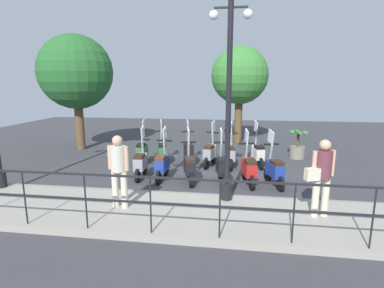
# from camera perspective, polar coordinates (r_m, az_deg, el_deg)

# --- Properties ---
(ground_plane) EXTENTS (28.00, 28.00, 0.00)m
(ground_plane) POSITION_cam_1_polar(r_m,az_deg,el_deg) (9.51, 2.83, -5.65)
(ground_plane) COLOR #38383D
(promenade_walkway) EXTENTS (2.20, 20.00, 0.15)m
(promenade_walkway) POSITION_cam_1_polar(r_m,az_deg,el_deg) (6.55, 0.17, -13.18)
(promenade_walkway) COLOR gray
(promenade_walkway) RESTS_ON ground_plane
(fence_railing) EXTENTS (0.04, 16.03, 1.07)m
(fence_railing) POSITION_cam_1_polar(r_m,az_deg,el_deg) (5.28, -1.43, -9.83)
(fence_railing) COLOR black
(fence_railing) RESTS_ON promenade_walkway
(lamp_post_near) EXTENTS (0.26, 0.90, 4.56)m
(lamp_post_near) POSITION_cam_1_polar(r_m,az_deg,el_deg) (6.67, 6.94, 6.03)
(lamp_post_near) COLOR black
(lamp_post_near) RESTS_ON promenade_walkway
(pedestrian_with_bag) EXTENTS (0.45, 0.62, 1.59)m
(pedestrian_with_bag) POSITION_cam_1_polar(r_m,az_deg,el_deg) (6.48, 23.50, -4.98)
(pedestrian_with_bag) COLOR beige
(pedestrian_with_bag) RESTS_ON promenade_walkway
(pedestrian_distant) EXTENTS (0.36, 0.49, 1.59)m
(pedestrian_distant) POSITION_cam_1_polar(r_m,az_deg,el_deg) (6.58, -13.81, -4.09)
(pedestrian_distant) COLOR beige
(pedestrian_distant) RESTS_ON promenade_walkway
(tree_large) EXTENTS (3.02, 3.02, 4.75)m
(tree_large) POSITION_cam_1_polar(r_m,az_deg,el_deg) (13.50, -21.27, 12.56)
(tree_large) COLOR brown
(tree_large) RESTS_ON ground_plane
(tree_distant) EXTENTS (2.63, 2.63, 4.45)m
(tree_distant) POSITION_cam_1_polar(r_m,az_deg,el_deg) (14.31, 9.06, 12.64)
(tree_distant) COLOR brown
(tree_distant) RESTS_ON ground_plane
(potted_palm) EXTENTS (1.06, 0.66, 1.05)m
(potted_palm) POSITION_cam_1_polar(r_m,az_deg,el_deg) (11.98, 19.45, -0.48)
(potted_palm) COLOR slate
(potted_palm) RESTS_ON ground_plane
(scooter_near_0) EXTENTS (1.20, 0.55, 1.54)m
(scooter_near_0) POSITION_cam_1_polar(r_m,az_deg,el_deg) (8.56, 15.40, -4.67)
(scooter_near_0) COLOR black
(scooter_near_0) RESTS_ON ground_plane
(scooter_near_1) EXTENTS (1.22, 0.49, 1.54)m
(scooter_near_1) POSITION_cam_1_polar(r_m,az_deg,el_deg) (8.49, 10.69, -4.57)
(scooter_near_1) COLOR black
(scooter_near_1) RESTS_ON ground_plane
(scooter_near_2) EXTENTS (1.22, 0.48, 1.54)m
(scooter_near_2) POSITION_cam_1_polar(r_m,az_deg,el_deg) (8.53, 5.73, -4.36)
(scooter_near_2) COLOR black
(scooter_near_2) RESTS_ON ground_plane
(scooter_near_3) EXTENTS (1.21, 0.52, 1.54)m
(scooter_near_3) POSITION_cam_1_polar(r_m,az_deg,el_deg) (8.54, -0.48, -4.26)
(scooter_near_3) COLOR black
(scooter_near_3) RESTS_ON ground_plane
(scooter_near_4) EXTENTS (1.23, 0.44, 1.54)m
(scooter_near_4) POSITION_cam_1_polar(r_m,az_deg,el_deg) (8.82, -5.69, -3.82)
(scooter_near_4) COLOR black
(scooter_near_4) RESTS_ON ground_plane
(scooter_near_5) EXTENTS (1.23, 0.44, 1.54)m
(scooter_near_5) POSITION_cam_1_polar(r_m,az_deg,el_deg) (9.07, -9.72, -3.49)
(scooter_near_5) COLOR black
(scooter_near_5) RESTS_ON ground_plane
(scooter_far_0) EXTENTS (1.22, 0.50, 1.54)m
(scooter_far_0) POSITION_cam_1_polar(r_m,az_deg,el_deg) (10.41, 12.39, -1.63)
(scooter_far_0) COLOR black
(scooter_far_0) RESTS_ON ground_plane
(scooter_far_1) EXTENTS (1.23, 0.44, 1.54)m
(scooter_far_1) POSITION_cam_1_polar(r_m,az_deg,el_deg) (10.12, 7.43, -1.83)
(scooter_far_1) COLOR black
(scooter_far_1) RESTS_ON ground_plane
(scooter_far_2) EXTENTS (1.22, 0.51, 1.54)m
(scooter_far_2) POSITION_cam_1_polar(r_m,az_deg,el_deg) (10.21, 3.48, -1.63)
(scooter_far_2) COLOR black
(scooter_far_2) RESTS_ON ground_plane
(scooter_far_3) EXTENTS (1.21, 0.53, 1.54)m
(scooter_far_3) POSITION_cam_1_polar(r_m,az_deg,el_deg) (10.38, -0.65, -1.39)
(scooter_far_3) COLOR black
(scooter_far_3) RESTS_ON ground_plane
(scooter_far_4) EXTENTS (1.20, 0.54, 1.54)m
(scooter_far_4) POSITION_cam_1_polar(r_m,az_deg,el_deg) (10.52, -5.74, -1.27)
(scooter_far_4) COLOR black
(scooter_far_4) RESTS_ON ground_plane
(scooter_far_5) EXTENTS (1.23, 0.44, 1.54)m
(scooter_far_5) POSITION_cam_1_polar(r_m,az_deg,el_deg) (10.62, -9.46, -1.25)
(scooter_far_5) COLOR black
(scooter_far_5) RESTS_ON ground_plane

